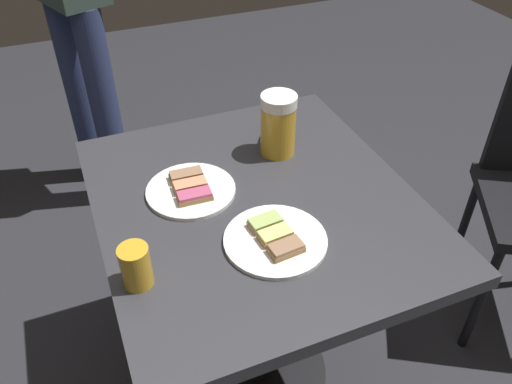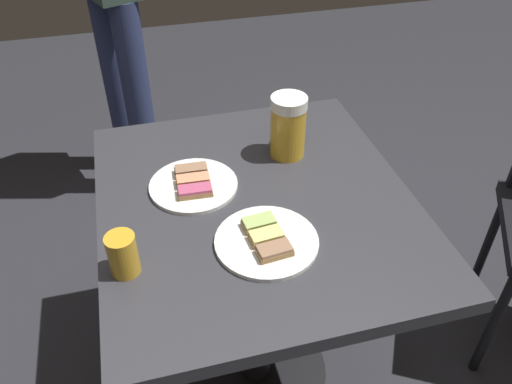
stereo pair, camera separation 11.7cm
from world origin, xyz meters
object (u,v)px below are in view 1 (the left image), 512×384
Objects in this scene: beer_glass_small at (136,266)px; beer_mug at (278,124)px; plate_far at (275,239)px; plate_near at (191,189)px.

beer_mug is at bearing -54.16° from beer_glass_small.
plate_near is at bearing 27.21° from plate_far.
plate_near is at bearing 107.49° from beer_mug.
beer_mug is (0.31, -0.14, 0.07)m from plate_far.
beer_glass_small is at bearing 143.17° from plate_near.
plate_near is 1.29× the size of beer_mug.
beer_glass_small is at bearing 125.84° from beer_mug.
beer_glass_small is (-0.23, 0.17, 0.04)m from plate_near.
plate_far is 0.35m from beer_mug.
beer_glass_small is (-0.00, 0.29, 0.04)m from plate_far.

